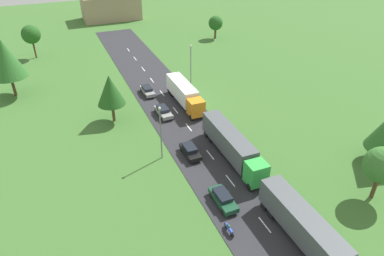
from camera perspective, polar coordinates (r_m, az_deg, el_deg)
name	(u,v)px	position (r m, az deg, el deg)	size (l,w,h in m)	color
road	(227,176)	(45.65, 5.66, -7.81)	(10.00, 140.00, 0.06)	#2B2B30
lane_marking_centre	(247,202)	(42.35, 8.93, -11.80)	(0.16, 117.63, 0.01)	white
truck_lead	(310,232)	(37.73, 18.55, -15.78)	(2.56, 14.78, 3.64)	white
truck_second	(232,144)	(47.67, 6.50, -2.67)	(2.59, 14.49, 3.72)	green
truck_third	(184,93)	(61.14, -1.26, 5.67)	(2.50, 12.15, 3.63)	orange
car_second	(223,198)	(41.36, 5.06, -11.32)	(1.80, 4.53, 1.43)	#19472D
car_third	(190,151)	(48.57, -0.30, -3.70)	(1.78, 4.26, 1.46)	black
car_fourth	(163,111)	(58.27, -4.68, 2.73)	(1.99, 4.65, 1.48)	gray
car_fifth	(147,90)	(65.74, -7.26, 6.09)	(1.79, 4.61, 1.42)	gray
motorcycle_courier	(229,229)	(38.58, 6.05, -15.97)	(0.28, 1.94, 0.91)	black
lamppost_second	(161,130)	(46.33, -5.12, -0.39)	(0.36, 0.36, 7.93)	slate
lamppost_third	(191,63)	(67.22, -0.20, 10.43)	(0.36, 0.36, 8.19)	slate
tree_oak	(110,90)	(55.92, -13.14, 6.01)	(4.39, 4.39, 7.92)	#513823
tree_maple	(216,23)	(96.31, 3.85, 16.62)	(3.71, 3.71, 5.90)	#513823
tree_pine	(5,58)	(70.23, -28.07, 9.97)	(6.29, 6.29, 10.71)	#513823
tree_ash	(31,35)	(89.21, -24.69, 13.63)	(4.16, 4.16, 7.55)	#513823
tree_lime	(382,165)	(44.92, 28.52, -5.33)	(4.20, 4.20, 6.89)	#513823
distant_building	(111,7)	(118.37, -13.03, 18.58)	(17.20, 10.02, 7.20)	#9E846B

